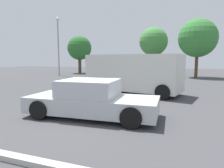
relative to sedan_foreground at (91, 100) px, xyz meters
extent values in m
plane|color=#424244|center=(-0.08, -0.05, -0.58)|extent=(80.00, 80.00, 0.00)
cube|color=#B7BABF|center=(0.03, 0.00, -0.15)|extent=(4.55, 2.00, 0.54)
cube|color=#B7BABF|center=(-0.07, 0.00, 0.41)|extent=(1.96, 1.71, 0.57)
cube|color=slate|center=(0.81, 0.05, 0.41)|extent=(0.14, 1.49, 0.48)
cube|color=slate|center=(-0.96, -0.05, 0.41)|extent=(0.14, 1.49, 0.48)
cylinder|color=black|center=(1.51, 0.91, -0.26)|extent=(0.65, 0.26, 0.64)
cylinder|color=black|center=(1.60, -0.73, -0.26)|extent=(0.65, 0.26, 0.64)
cylinder|color=black|center=(-1.54, 0.74, -0.26)|extent=(0.65, 0.26, 0.64)
cylinder|color=black|center=(-1.45, -0.91, -0.26)|extent=(0.65, 0.26, 0.64)
cube|color=silver|center=(0.17, 5.14, 0.64)|extent=(5.70, 3.09, 2.01)
cube|color=slate|center=(-2.43, 5.70, 1.09)|extent=(0.41, 1.67, 0.80)
cylinder|color=black|center=(-2.08, 4.65, -0.20)|extent=(0.80, 0.40, 0.76)
cylinder|color=black|center=(-1.68, 6.51, -0.20)|extent=(0.80, 0.40, 0.76)
cylinder|color=black|center=(2.02, 3.77, -0.20)|extent=(0.80, 0.40, 0.76)
cylinder|color=black|center=(2.42, 5.62, -0.20)|extent=(0.80, 0.40, 0.76)
cylinder|color=gray|center=(1.33, 7.67, -0.19)|extent=(0.13, 0.13, 0.79)
cylinder|color=gray|center=(1.42, 7.81, -0.19)|extent=(0.13, 0.13, 0.79)
cube|color=red|center=(1.37, 7.74, 0.49)|extent=(0.42, 0.47, 0.56)
cylinder|color=red|center=(1.24, 7.54, 0.44)|extent=(0.09, 0.09, 0.66)
cylinder|color=red|center=(1.50, 7.94, 0.44)|extent=(0.09, 0.09, 0.66)
sphere|color=beige|center=(1.37, 7.74, 0.87)|extent=(0.21, 0.21, 0.21)
cube|color=#B7B2A8|center=(-0.08, -3.30, -0.52)|extent=(6.39, 0.20, 0.12)
cylinder|color=gray|center=(-11.44, 14.63, 2.70)|extent=(0.14, 0.14, 6.56)
sphere|color=silver|center=(-11.44, 14.63, 6.11)|extent=(0.44, 0.44, 0.44)
cylinder|color=brown|center=(-1.02, 20.87, 0.87)|extent=(0.34, 0.34, 2.91)
sphere|color=#478C42|center=(-1.02, 20.87, 3.72)|extent=(3.70, 3.70, 3.70)
cylinder|color=brown|center=(-11.21, 19.37, 0.58)|extent=(0.44, 0.44, 2.31)
sphere|color=#2D6B2D|center=(-11.21, 19.37, 3.01)|extent=(3.40, 3.40, 3.40)
cylinder|color=brown|center=(4.16, 17.56, 0.77)|extent=(0.33, 0.33, 2.70)
sphere|color=#387F38|center=(4.16, 17.56, 3.65)|extent=(4.08, 4.08, 4.08)
camera|label=1|loc=(2.97, -6.09, 1.38)|focal=32.02mm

